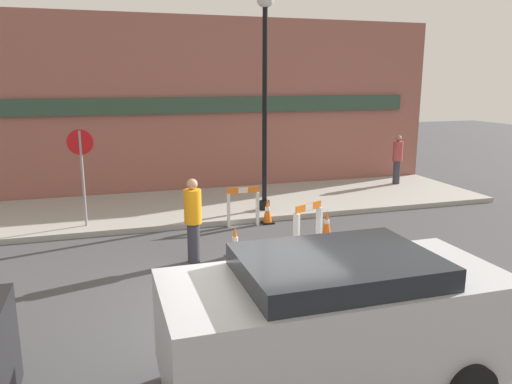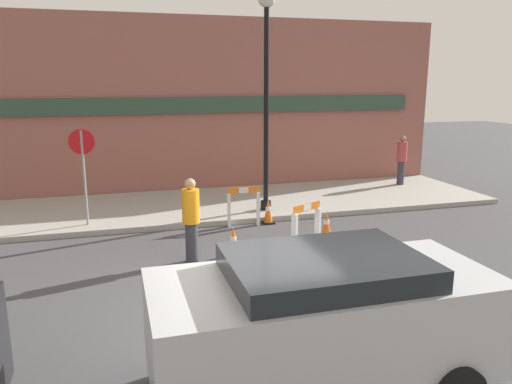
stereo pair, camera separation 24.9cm
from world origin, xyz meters
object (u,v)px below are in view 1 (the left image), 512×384
at_px(streetlamp_post, 265,74).
at_px(person_pedestrian, 397,158).
at_px(parked_car_1, 335,315).
at_px(person_worker, 193,218).
at_px(stop_sign, 82,162).

xyz_separation_m(streetlamp_post, person_pedestrian, (5.33, 1.94, -2.71)).
bearing_deg(parked_car_1, person_pedestrian, 53.91).
distance_m(person_worker, person_pedestrian, 9.27).
height_order(streetlamp_post, parked_car_1, streetlamp_post).
distance_m(stop_sign, person_worker, 3.64).
bearing_deg(stop_sign, streetlamp_post, -174.90).
height_order(person_worker, parked_car_1, person_worker).
relative_size(stop_sign, person_pedestrian, 1.42).
distance_m(streetlamp_post, parked_car_1, 8.35).
bearing_deg(streetlamp_post, stop_sign, -177.83).
relative_size(person_worker, person_pedestrian, 1.04).
bearing_deg(person_pedestrian, parked_car_1, 69.72).
bearing_deg(person_pedestrian, streetlamp_post, 35.79).
bearing_deg(person_worker, person_pedestrian, 2.87).
height_order(stop_sign, parked_car_1, stop_sign).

